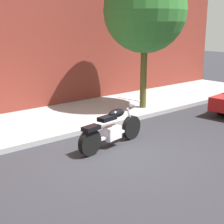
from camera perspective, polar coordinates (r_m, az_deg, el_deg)
ground_plane at (r=7.85m, az=0.96°, el=-7.38°), size 60.00×60.00×0.00m
sidewalk at (r=10.41m, az=-11.04°, el=-1.63°), size 20.64×3.12×0.14m
motorcycle at (r=8.20m, az=-0.03°, el=-3.01°), size 2.20×0.71×1.14m
street_tree at (r=11.44m, az=5.76°, el=17.07°), size 2.80×2.80×4.85m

